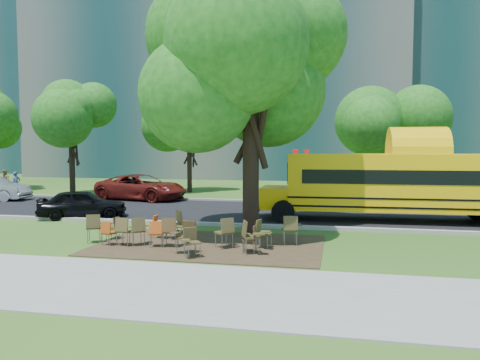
% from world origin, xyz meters
% --- Properties ---
extents(ground, '(160.00, 160.00, 0.00)m').
position_xyz_m(ground, '(0.00, 0.00, 0.00)').
color(ground, '#224B17').
rests_on(ground, ground).
extents(sidewalk, '(60.00, 4.00, 0.04)m').
position_xyz_m(sidewalk, '(0.00, -5.00, 0.02)').
color(sidewalk, gray).
rests_on(sidewalk, ground).
extents(dirt_patch, '(7.00, 4.50, 0.03)m').
position_xyz_m(dirt_patch, '(1.00, -0.50, 0.01)').
color(dirt_patch, '#382819').
rests_on(dirt_patch, ground).
extents(asphalt_road, '(80.00, 8.00, 0.04)m').
position_xyz_m(asphalt_road, '(0.00, 7.00, 0.02)').
color(asphalt_road, black).
rests_on(asphalt_road, ground).
extents(kerb_near, '(80.00, 0.25, 0.14)m').
position_xyz_m(kerb_near, '(0.00, 3.00, 0.07)').
color(kerb_near, gray).
rests_on(kerb_near, ground).
extents(kerb_far, '(80.00, 0.25, 0.14)m').
position_xyz_m(kerb_far, '(0.00, 11.10, 0.07)').
color(kerb_far, gray).
rests_on(kerb_far, ground).
extents(building_main, '(38.00, 16.00, 22.00)m').
position_xyz_m(building_main, '(-8.00, 36.00, 11.00)').
color(building_main, '#61615D').
rests_on(building_main, ground).
extents(building_left, '(26.00, 14.00, 20.00)m').
position_xyz_m(building_left, '(-38.00, 40.00, 10.00)').
color(building_left, '#61615D').
rests_on(building_left, ground).
extents(bg_tree_0, '(5.20, 5.20, 7.18)m').
position_xyz_m(bg_tree_0, '(-12.00, 13.00, 4.57)').
color(bg_tree_0, black).
rests_on(bg_tree_0, ground).
extents(bg_tree_2, '(4.80, 4.80, 6.62)m').
position_xyz_m(bg_tree_2, '(-5.00, 16.00, 4.21)').
color(bg_tree_2, black).
rests_on(bg_tree_2, ground).
extents(bg_tree_3, '(5.60, 5.60, 7.84)m').
position_xyz_m(bg_tree_3, '(8.00, 14.00, 5.03)').
color(bg_tree_3, black).
rests_on(bg_tree_3, ground).
extents(main_tree, '(7.20, 7.20, 9.26)m').
position_xyz_m(main_tree, '(1.98, 1.30, 5.65)').
color(main_tree, black).
rests_on(main_tree, ground).
extents(school_bus, '(11.50, 2.91, 2.79)m').
position_xyz_m(school_bus, '(7.92, 5.56, 1.61)').
color(school_bus, '#FFBE08').
rests_on(school_bus, ground).
extents(chair_0, '(0.64, 0.72, 0.94)m').
position_xyz_m(chair_0, '(-2.69, -0.88, 0.58)').
color(chair_0, '#423A1C').
rests_on(chair_0, ground).
extents(chair_1, '(0.57, 0.45, 0.77)m').
position_xyz_m(chair_1, '(-2.01, -1.25, 0.48)').
color(chair_1, '#A43F11').
rests_on(chair_1, ground).
extents(chair_2, '(0.62, 0.78, 0.92)m').
position_xyz_m(chair_2, '(-1.11, -1.08, 0.57)').
color(chair_2, '#504422').
rests_on(chair_2, ground).
extents(chair_3, '(0.72, 0.56, 0.95)m').
position_xyz_m(chair_3, '(0.68, -1.78, 0.59)').
color(chair_3, '#412D17').
rests_on(chair_3, ground).
extents(chair_4, '(0.63, 0.61, 0.94)m').
position_xyz_m(chair_4, '(-0.04, -1.09, 0.58)').
color(chair_4, '#4E361B').
rests_on(chair_4, ground).
extents(chair_5, '(0.57, 0.72, 0.84)m').
position_xyz_m(chair_5, '(0.95, -2.21, 0.52)').
color(chair_5, '#4D4021').
rests_on(chair_5, ground).
extents(chair_6, '(0.49, 0.52, 0.80)m').
position_xyz_m(chair_6, '(2.48, -1.33, 0.50)').
color(chair_6, '#4C301B').
rests_on(chair_6, ground).
extents(chair_7, '(0.76, 0.67, 0.97)m').
position_xyz_m(chair_7, '(2.47, -1.49, 0.60)').
color(chair_7, '#473E1E').
rests_on(chair_7, ground).
extents(chair_8, '(0.45, 0.54, 0.77)m').
position_xyz_m(chair_8, '(-2.33, -0.26, 0.48)').
color(chair_8, '#4B351A').
rests_on(chair_8, ground).
extents(chair_9, '(0.82, 0.65, 0.96)m').
position_xyz_m(chair_9, '(-0.36, 0.17, 0.59)').
color(chair_9, brown).
rests_on(chair_9, ground).
extents(chair_10, '(0.46, 0.51, 0.79)m').
position_xyz_m(chair_10, '(-0.95, 0.16, 0.49)').
color(chair_10, '#D05016').
rests_on(chair_10, ground).
extents(chair_11, '(0.65, 0.82, 0.96)m').
position_xyz_m(chair_11, '(1.63, -0.90, 0.59)').
color(chair_11, brown).
rests_on(chair_11, ground).
extents(chair_12, '(0.52, 0.65, 0.88)m').
position_xyz_m(chair_12, '(2.69, -0.65, 0.55)').
color(chair_12, '#504822').
rests_on(chair_12, ground).
extents(chair_13, '(0.65, 0.68, 0.96)m').
position_xyz_m(chair_13, '(3.51, -0.06, 0.60)').
color(chair_13, '#453F1E').
rests_on(chair_13, ground).
extents(chair_14, '(0.62, 0.54, 0.92)m').
position_xyz_m(chair_14, '(-1.49, -1.22, 0.57)').
color(chair_14, brown).
rests_on(chair_14, ground).
extents(chair_15, '(0.57, 0.61, 0.84)m').
position_xyz_m(chair_15, '(-0.47, -1.16, 0.52)').
color(chair_15, '#BF4E14').
rests_on(chair_15, ground).
extents(black_car, '(3.96, 2.81, 1.25)m').
position_xyz_m(black_car, '(-5.87, 3.80, 0.63)').
color(black_car, black).
rests_on(black_car, ground).
extents(bg_car_red, '(5.80, 3.60, 1.50)m').
position_xyz_m(bg_car_red, '(-6.23, 10.80, 0.75)').
color(bg_car_red, '#52120E').
rests_on(bg_car_red, ground).
extents(pedestrian_a, '(0.56, 0.66, 1.53)m').
position_xyz_m(pedestrian_a, '(-15.03, 11.50, 0.76)').
color(pedestrian_a, '#38467E').
rests_on(pedestrian_a, ground).
extents(pedestrian_b, '(0.97, 0.96, 1.57)m').
position_xyz_m(pedestrian_b, '(-17.48, 13.55, 0.79)').
color(pedestrian_b, '#8D7654').
rests_on(pedestrian_b, ground).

